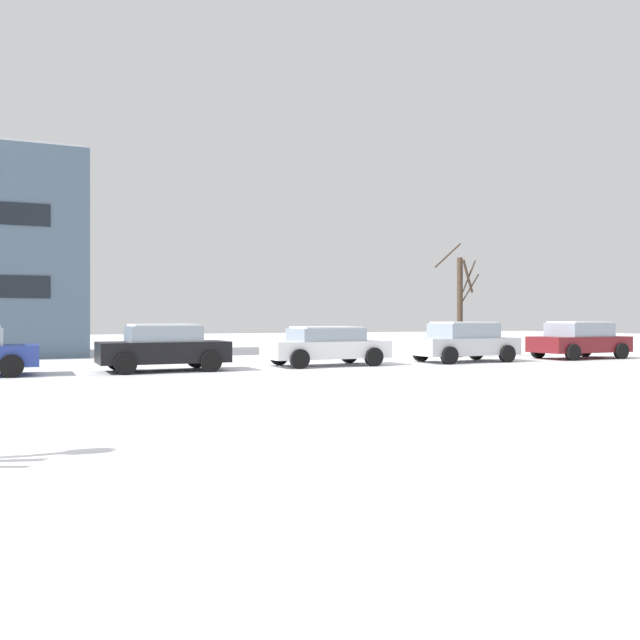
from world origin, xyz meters
The scene contains 7 objects.
ground_plane centered at (0.00, 0.00, 0.00)m, with size 120.00×120.00×0.00m, color white.
road_surface centered at (0.00, 3.92, 0.00)m, with size 80.00×9.83×0.00m.
parked_car_black centered at (3.86, 9.51, 0.74)m, with size 3.94×2.19×1.46m.
parked_car_white centered at (9.41, 9.74, 0.70)m, with size 4.28×2.19×1.35m.
parked_car_silver centered at (14.97, 9.62, 0.76)m, with size 4.05×2.16×1.51m.
parked_car_maroon centered at (20.52, 9.56, 0.76)m, with size 4.06×2.21×1.51m.
tree_far_left centered at (16.66, 12.27, 2.31)m, with size 1.48×1.44×4.93m.
Camera 1 is at (0.62, -11.02, 1.61)m, focal length 36.81 mm.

